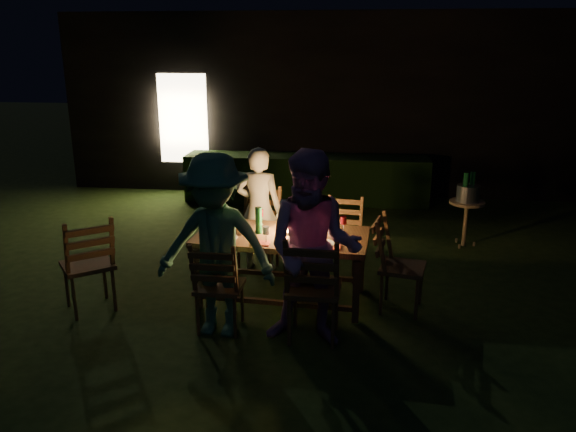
# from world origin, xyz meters

# --- Properties ---
(garden_envelope) EXTENTS (40.00, 40.00, 3.20)m
(garden_envelope) POSITION_xyz_m (-0.01, 6.15, 1.58)
(garden_envelope) COLOR black
(garden_envelope) RESTS_ON ground
(dining_table) EXTENTS (1.84, 1.01, 0.74)m
(dining_table) POSITION_xyz_m (-0.39, -0.31, 0.67)
(dining_table) COLOR #432516
(dining_table) RESTS_ON ground
(chair_near_left) EXTENTS (0.43, 0.47, 0.97)m
(chair_near_left) POSITION_xyz_m (-0.89, -1.05, 0.29)
(chair_near_left) COLOR #432516
(chair_near_left) RESTS_ON ground
(chair_near_right) EXTENTS (0.51, 0.54, 1.09)m
(chair_near_right) POSITION_xyz_m (0.00, -1.11, 0.33)
(chair_near_right) COLOR #432516
(chair_near_right) RESTS_ON ground
(chair_far_left) EXTENTS (0.52, 0.55, 1.04)m
(chair_far_left) POSITION_xyz_m (-0.78, 0.49, 0.31)
(chair_far_left) COLOR #432516
(chair_far_left) RESTS_ON ground
(chair_far_right) EXTENTS (0.49, 0.52, 0.96)m
(chair_far_right) POSITION_xyz_m (0.22, 0.42, 0.29)
(chair_far_right) COLOR #432516
(chair_far_right) RESTS_ON ground
(chair_end) EXTENTS (0.57, 0.55, 1.02)m
(chair_end) POSITION_xyz_m (0.84, -0.40, 0.31)
(chair_end) COLOR #432516
(chair_end) RESTS_ON ground
(chair_spare) EXTENTS (0.69, 0.69, 1.07)m
(chair_spare) POSITION_xyz_m (-2.31, -0.79, 0.32)
(chair_spare) COLOR #432516
(chair_spare) RESTS_ON ground
(person_house_side) EXTENTS (0.57, 0.40, 1.51)m
(person_house_side) POSITION_xyz_m (-0.78, 0.54, 0.75)
(person_house_side) COLOR beige
(person_house_side) RESTS_ON ground
(person_opp_right) EXTENTS (0.92, 0.74, 1.79)m
(person_opp_right) POSITION_xyz_m (-0.00, -1.16, 0.90)
(person_opp_right) COLOR #AD77A9
(person_opp_right) RESTS_ON ground
(person_opp_left) EXTENTS (1.16, 0.72, 1.73)m
(person_opp_left) POSITION_xyz_m (-0.90, -1.10, 0.87)
(person_opp_left) COLOR #397254
(person_opp_left) RESTS_ON ground
(lantern) EXTENTS (0.16, 0.16, 0.35)m
(lantern) POSITION_xyz_m (-0.34, -0.26, 0.90)
(lantern) COLOR white
(lantern) RESTS_ON dining_table
(plate_far_left) EXTENTS (0.25, 0.25, 0.01)m
(plate_far_left) POSITION_xyz_m (-0.92, -0.05, 0.75)
(plate_far_left) COLOR white
(plate_far_left) RESTS_ON dining_table
(plate_near_left) EXTENTS (0.25, 0.25, 0.01)m
(plate_near_left) POSITION_xyz_m (-0.95, -0.49, 0.75)
(plate_near_left) COLOR white
(plate_near_left) RESTS_ON dining_table
(plate_far_right) EXTENTS (0.25, 0.25, 0.01)m
(plate_far_right) POSITION_xyz_m (0.08, -0.12, 0.75)
(plate_far_right) COLOR white
(plate_far_right) RESTS_ON dining_table
(plate_near_right) EXTENTS (0.25, 0.25, 0.01)m
(plate_near_right) POSITION_xyz_m (0.04, -0.56, 0.75)
(plate_near_right) COLOR white
(plate_near_right) RESTS_ON dining_table
(wineglass_a) EXTENTS (0.06, 0.06, 0.18)m
(wineglass_a) POSITION_xyz_m (-0.67, -0.01, 0.83)
(wineglass_a) COLOR #59070F
(wineglass_a) RESTS_ON dining_table
(wineglass_b) EXTENTS (0.06, 0.06, 0.18)m
(wineglass_b) POSITION_xyz_m (-1.12, -0.38, 0.83)
(wineglass_b) COLOR #59070F
(wineglass_b) RESTS_ON dining_table
(wineglass_c) EXTENTS (0.06, 0.06, 0.18)m
(wineglass_c) POSITION_xyz_m (-0.11, -0.61, 0.83)
(wineglass_c) COLOR #59070F
(wineglass_c) RESTS_ON dining_table
(wineglass_d) EXTENTS (0.06, 0.06, 0.18)m
(wineglass_d) POSITION_xyz_m (0.24, -0.18, 0.83)
(wineglass_d) COLOR #59070F
(wineglass_d) RESTS_ON dining_table
(wineglass_e) EXTENTS (0.06, 0.06, 0.18)m
(wineglass_e) POSITION_xyz_m (-0.51, -0.60, 0.83)
(wineglass_e) COLOR silver
(wineglass_e) RESTS_ON dining_table
(bottle_table) EXTENTS (0.07, 0.07, 0.28)m
(bottle_table) POSITION_xyz_m (-0.64, -0.29, 0.88)
(bottle_table) COLOR #0F471E
(bottle_table) RESTS_ON dining_table
(napkin_left) EXTENTS (0.18, 0.14, 0.01)m
(napkin_left) POSITION_xyz_m (-0.56, -0.62, 0.75)
(napkin_left) COLOR red
(napkin_left) RESTS_ON dining_table
(napkin_right) EXTENTS (0.18, 0.14, 0.01)m
(napkin_right) POSITION_xyz_m (0.14, -0.65, 0.75)
(napkin_right) COLOR red
(napkin_right) RESTS_ON dining_table
(phone) EXTENTS (0.14, 0.07, 0.01)m
(phone) POSITION_xyz_m (-1.03, -0.57, 0.74)
(phone) COLOR black
(phone) RESTS_ON dining_table
(side_table) EXTENTS (0.47, 0.47, 0.63)m
(side_table) POSITION_xyz_m (1.85, 1.68, 0.56)
(side_table) COLOR olive
(side_table) RESTS_ON ground
(ice_bucket) EXTENTS (0.30, 0.30, 0.22)m
(ice_bucket) POSITION_xyz_m (1.85, 1.68, 0.74)
(ice_bucket) COLOR #A5A8AD
(ice_bucket) RESTS_ON side_table
(bottle_bucket_a) EXTENTS (0.07, 0.07, 0.32)m
(bottle_bucket_a) POSITION_xyz_m (1.80, 1.64, 0.79)
(bottle_bucket_a) COLOR #0F471E
(bottle_bucket_a) RESTS_ON side_table
(bottle_bucket_b) EXTENTS (0.07, 0.07, 0.32)m
(bottle_bucket_b) POSITION_xyz_m (1.90, 1.72, 0.79)
(bottle_bucket_b) COLOR #0F471E
(bottle_bucket_b) RESTS_ON side_table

